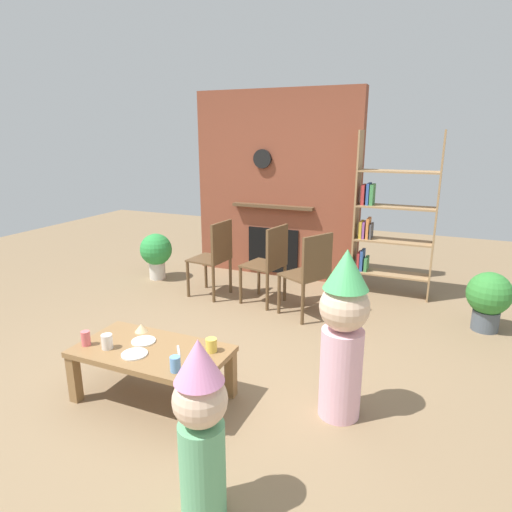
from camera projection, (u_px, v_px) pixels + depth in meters
The scene contains 19 objects.
ground_plane at pixel (220, 371), 3.55m from camera, with size 12.00×12.00×0.00m, color #846B4C.
brick_fireplace_feature at pixel (276, 187), 5.72m from camera, with size 2.20×0.28×2.40m.
bookshelf at pixel (387, 221), 5.07m from camera, with size 0.90×0.28×1.90m.
coffee_table at pixel (152, 357), 3.10m from camera, with size 1.09×0.58×0.39m.
paper_cup_near_left at pixel (86, 338), 3.12m from camera, with size 0.06×0.06×0.11m, color #E5666B.
paper_cup_near_right at pixel (211, 345), 3.03m from camera, with size 0.08×0.08×0.10m, color #F2CC4C.
paper_cup_center at pixel (107, 342), 3.07m from camera, with size 0.08×0.08×0.11m, color silver.
paper_cup_far_left at pixel (175, 364), 2.78m from camera, with size 0.07×0.07×0.10m, color #669EE0.
paper_plate_front at pixel (134, 354), 2.99m from camera, with size 0.18×0.18×0.01m, color white.
paper_plate_rear at pixel (144, 341), 3.18m from camera, with size 0.17×0.17×0.01m, color white.
birthday_cake_slice at pixel (141, 328), 3.34m from camera, with size 0.10×0.10×0.06m, color #EAC68C.
table_fork at pixel (179, 351), 3.05m from camera, with size 0.15×0.02×0.01m, color silver.
child_with_cone_hat at pixel (201, 425), 2.09m from camera, with size 0.27×0.27×0.96m.
child_in_pink at pixel (343, 331), 2.84m from camera, with size 0.32×0.32×1.17m.
dining_chair_left at pixel (215, 254), 5.06m from camera, with size 0.44×0.44×0.90m.
dining_chair_middle at pixel (270, 260), 4.82m from camera, with size 0.47×0.47×0.90m.
dining_chair_right at pixel (310, 271), 4.45m from camera, with size 0.54×0.54×0.90m.
potted_plant_tall at pixel (489, 297), 4.20m from camera, with size 0.41×0.41×0.59m.
potted_plant_short at pixel (156, 252), 5.73m from camera, with size 0.41×0.41×0.61m.
Camera 1 is at (1.52, -2.79, 1.85)m, focal length 30.69 mm.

